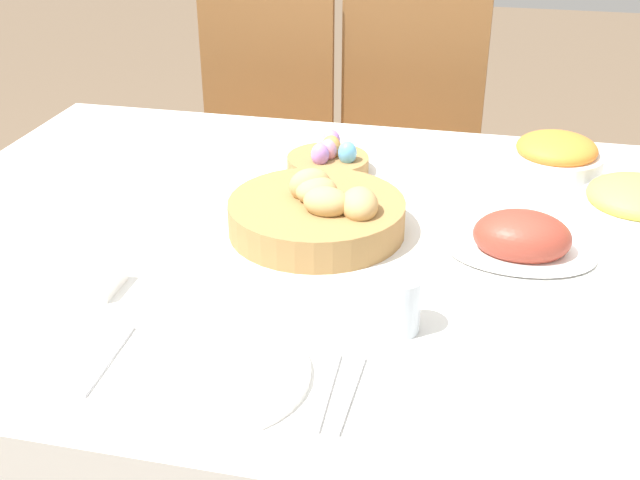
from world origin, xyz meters
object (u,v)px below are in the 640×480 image
at_px(bread_basket, 319,213).
at_px(pineapple_bowl, 635,206).
at_px(drinking_cup, 398,304).
at_px(ham_platter, 522,239).
at_px(knife, 327,391).
at_px(dinner_plate, 215,373).
at_px(chair_far_center, 400,169).
at_px(egg_basket, 329,160).
at_px(spoon, 350,394).
at_px(butter_dish, 81,279).
at_px(fork, 108,359).
at_px(chair_far_left, 256,157).
at_px(carrot_bowl, 555,161).

xyz_separation_m(bread_basket, pineapple_bowl, (0.55, 0.14, 0.01)).
bearing_deg(drinking_cup, ham_platter, 57.58).
relative_size(bread_basket, knife, 1.96).
bearing_deg(pineapple_bowl, dinner_plate, -135.30).
bearing_deg(chair_far_center, egg_basket, -94.27).
bearing_deg(ham_platter, egg_basket, 144.70).
height_order(chair_far_center, pineapple_bowl, chair_far_center).
relative_size(pineapple_bowl, spoon, 1.29).
distance_m(chair_far_center, pineapple_bowl, 0.97).
bearing_deg(ham_platter, butter_dish, -158.54).
xyz_separation_m(chair_far_center, bread_basket, (-0.04, -0.91, 0.28)).
xyz_separation_m(fork, butter_dish, (-0.13, 0.17, 0.01)).
height_order(fork, knife, same).
xyz_separation_m(pineapple_bowl, dinner_plate, (-0.60, -0.59, -0.04)).
height_order(chair_far_left, knife, chair_far_left).
bearing_deg(bread_basket, butter_dish, -139.97).
bearing_deg(egg_basket, fork, -102.15).
height_order(chair_far_center, spoon, chair_far_center).
bearing_deg(drinking_cup, dinner_plate, -143.40).
height_order(egg_basket, carrot_bowl, carrot_bowl).
bearing_deg(dinner_plate, fork, -180.00).
bearing_deg(pineapple_bowl, carrot_bowl, 128.17).
bearing_deg(fork, butter_dish, 125.20).
relative_size(pineapple_bowl, butter_dish, 1.71).
bearing_deg(pineapple_bowl, bread_basket, -165.38).
bearing_deg(carrot_bowl, ham_platter, -100.97).
bearing_deg(egg_basket, pineapple_bowl, -12.38).
distance_m(spoon, butter_dish, 0.50).
height_order(carrot_bowl, dinner_plate, carrot_bowl).
distance_m(fork, spoon, 0.34).
distance_m(carrot_bowl, drinking_cup, 0.64).
bearing_deg(chair_far_left, carrot_bowl, -32.18).
height_order(fork, spoon, same).
bearing_deg(spoon, ham_platter, 65.88).
relative_size(chair_far_center, dinner_plate, 3.89).
height_order(chair_far_left, carrot_bowl, chair_far_left).
bearing_deg(pineapple_bowl, ham_platter, -142.99).
relative_size(egg_basket, spoon, 1.06).
bearing_deg(spoon, chair_far_left, 113.63).
xyz_separation_m(ham_platter, spoon, (-0.21, -0.44, -0.03)).
xyz_separation_m(chair_far_center, pineapple_bowl, (0.52, -0.77, 0.29)).
relative_size(pineapple_bowl, knife, 1.29).
bearing_deg(carrot_bowl, bread_basket, -142.76).
bearing_deg(drinking_cup, butter_dish, 179.25).
relative_size(egg_basket, knife, 1.06).
bearing_deg(carrot_bowl, dinner_plate, -121.07).
xyz_separation_m(chair_far_left, drinking_cup, (0.58, -1.19, 0.29)).
xyz_separation_m(egg_basket, spoon, (0.18, -0.72, -0.02)).
distance_m(ham_platter, spoon, 0.49).
height_order(dinner_plate, fork, dinner_plate).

